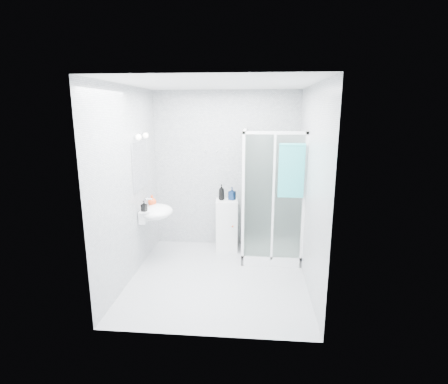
# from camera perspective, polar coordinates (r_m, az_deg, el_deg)

# --- Properties ---
(room) EXTENTS (2.40, 2.60, 2.60)m
(room) POSITION_cam_1_polar(r_m,az_deg,el_deg) (4.58, -1.01, 0.84)
(room) COLOR silver
(room) RESTS_ON ground
(shower_enclosure) EXTENTS (0.90, 0.95, 2.00)m
(shower_enclosure) POSITION_cam_1_polar(r_m,az_deg,el_deg) (5.53, 6.82, -6.23)
(shower_enclosure) COLOR white
(shower_enclosure) RESTS_ON ground
(wall_basin) EXTENTS (0.46, 0.56, 0.35)m
(wall_basin) POSITION_cam_1_polar(r_m,az_deg,el_deg) (5.33, -11.09, -3.23)
(wall_basin) COLOR white
(wall_basin) RESTS_ON ground
(mirror) EXTENTS (0.02, 0.60, 0.70)m
(mirror) POSITION_cam_1_polar(r_m,az_deg,el_deg) (5.23, -13.54, 4.26)
(mirror) COLOR white
(mirror) RESTS_ON room
(vanity_lights) EXTENTS (0.10, 0.40, 0.08)m
(vanity_lights) POSITION_cam_1_polar(r_m,az_deg,el_deg) (5.17, -13.26, 8.86)
(vanity_lights) COLOR silver
(vanity_lights) RESTS_ON room
(wall_hooks) EXTENTS (0.23, 0.06, 0.03)m
(wall_hooks) POSITION_cam_1_polar(r_m,az_deg,el_deg) (5.79, -2.18, 6.66)
(wall_hooks) COLOR silver
(wall_hooks) RESTS_ON room
(storage_cabinet) EXTENTS (0.38, 0.39, 0.85)m
(storage_cabinet) POSITION_cam_1_polar(r_m,az_deg,el_deg) (5.80, 0.42, -5.43)
(storage_cabinet) COLOR white
(storage_cabinet) RESTS_ON ground
(hand_towel) EXTENTS (0.35, 0.05, 0.76)m
(hand_towel) POSITION_cam_1_polar(r_m,az_deg,el_deg) (4.91, 10.96, 3.63)
(hand_towel) COLOR #2DAAAD
(hand_towel) RESTS_ON shower_enclosure
(shampoo_bottle_a) EXTENTS (0.10, 0.10, 0.26)m
(shampoo_bottle_a) POSITION_cam_1_polar(r_m,az_deg,el_deg) (5.67, -0.41, -0.04)
(shampoo_bottle_a) COLOR black
(shampoo_bottle_a) RESTS_ON storage_cabinet
(shampoo_bottle_b) EXTENTS (0.13, 0.13, 0.21)m
(shampoo_bottle_b) POSITION_cam_1_polar(r_m,az_deg,el_deg) (5.69, 1.32, -0.25)
(shampoo_bottle_b) COLOR #0B1E42
(shampoo_bottle_b) RESTS_ON storage_cabinet
(soap_dispenser_orange) EXTENTS (0.15, 0.15, 0.17)m
(soap_dispenser_orange) POSITION_cam_1_polar(r_m,az_deg,el_deg) (5.42, -11.67, -1.34)
(soap_dispenser_orange) COLOR #F44D1C
(soap_dispenser_orange) RESTS_ON wall_basin
(soap_dispenser_black) EXTENTS (0.09, 0.09, 0.15)m
(soap_dispenser_black) POSITION_cam_1_polar(r_m,az_deg,el_deg) (5.14, -12.93, -2.25)
(soap_dispenser_black) COLOR black
(soap_dispenser_black) RESTS_ON wall_basin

